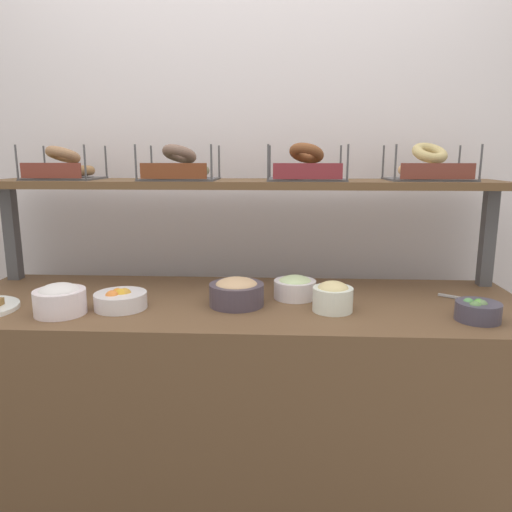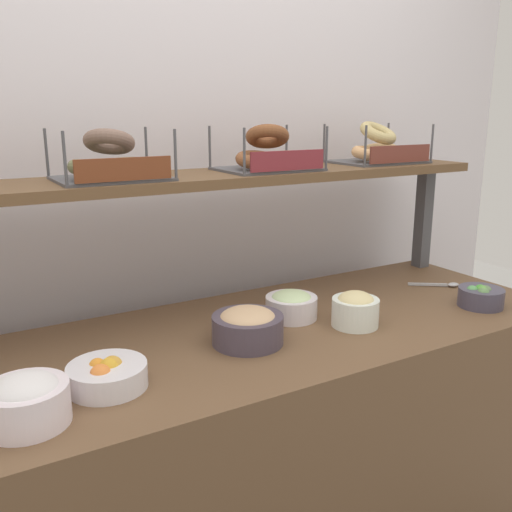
{
  "view_description": "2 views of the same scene",
  "coord_description": "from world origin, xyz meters",
  "px_view_note": "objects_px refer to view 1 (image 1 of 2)",
  "views": [
    {
      "loc": [
        0.16,
        -1.73,
        1.38
      ],
      "look_at": [
        0.06,
        0.06,
        1.01
      ],
      "focal_mm": 34.1,
      "sensor_mm": 36.0,
      "label": 1
    },
    {
      "loc": [
        -0.71,
        -1.31,
        1.47
      ],
      "look_at": [
        0.08,
        0.03,
        1.07
      ],
      "focal_mm": 39.57,
      "sensor_mm": 36.0,
      "label": 2
    }
  ],
  "objects_px": {
    "bowl_fruit_salad": "(120,300)",
    "bagel_basket_everything": "(63,168)",
    "bowl_cream_cheese": "(60,299)",
    "bagel_basket_plain": "(428,168)",
    "bowl_scallion_spread": "(295,287)",
    "bowl_egg_salad": "(333,296)",
    "serving_spoon_near_plate": "(471,300)",
    "bowl_veggie_mix": "(478,310)",
    "bowl_hummus": "(236,292)",
    "bagel_basket_poppy": "(179,168)",
    "bagel_basket_cinnamon_raisin": "(306,168)"
  },
  "relations": [
    {
      "from": "bowl_cream_cheese",
      "to": "bagel_basket_poppy",
      "type": "height_order",
      "value": "bagel_basket_poppy"
    },
    {
      "from": "serving_spoon_near_plate",
      "to": "bagel_basket_cinnamon_raisin",
      "type": "xyz_separation_m",
      "value": [
        -0.61,
        0.22,
        0.47
      ]
    },
    {
      "from": "bowl_scallion_spread",
      "to": "bowl_egg_salad",
      "type": "height_order",
      "value": "bowl_egg_salad"
    },
    {
      "from": "bowl_cream_cheese",
      "to": "bagel_basket_cinnamon_raisin",
      "type": "xyz_separation_m",
      "value": [
        0.84,
        0.44,
        0.43
      ]
    },
    {
      "from": "bowl_scallion_spread",
      "to": "bagel_basket_everything",
      "type": "relative_size",
      "value": 0.56
    },
    {
      "from": "bowl_hummus",
      "to": "bagel_basket_poppy",
      "type": "bearing_deg",
      "value": 129.72
    },
    {
      "from": "serving_spoon_near_plate",
      "to": "bagel_basket_plain",
      "type": "relative_size",
      "value": 0.48
    },
    {
      "from": "bowl_egg_salad",
      "to": "bowl_scallion_spread",
      "type": "bearing_deg",
      "value": 130.42
    },
    {
      "from": "bowl_cream_cheese",
      "to": "bagel_basket_everything",
      "type": "bearing_deg",
      "value": 109.37
    },
    {
      "from": "bagel_basket_poppy",
      "to": "bagel_basket_plain",
      "type": "height_order",
      "value": "bagel_basket_plain"
    },
    {
      "from": "bowl_veggie_mix",
      "to": "bagel_basket_plain",
      "type": "distance_m",
      "value": 0.64
    },
    {
      "from": "bowl_hummus",
      "to": "bagel_basket_plain",
      "type": "distance_m",
      "value": 0.92
    },
    {
      "from": "serving_spoon_near_plate",
      "to": "bowl_veggie_mix",
      "type": "bearing_deg",
      "value": -106.06
    },
    {
      "from": "bowl_hummus",
      "to": "bowl_veggie_mix",
      "type": "height_order",
      "value": "bowl_hummus"
    },
    {
      "from": "bowl_cream_cheese",
      "to": "bagel_basket_poppy",
      "type": "xyz_separation_m",
      "value": [
        0.33,
        0.44,
        0.43
      ]
    },
    {
      "from": "bowl_egg_salad",
      "to": "bowl_fruit_salad",
      "type": "distance_m",
      "value": 0.74
    },
    {
      "from": "serving_spoon_near_plate",
      "to": "bagel_basket_everything",
      "type": "relative_size",
      "value": 0.55
    },
    {
      "from": "bowl_fruit_salad",
      "to": "bagel_basket_plain",
      "type": "height_order",
      "value": "bagel_basket_plain"
    },
    {
      "from": "bagel_basket_poppy",
      "to": "bagel_basket_plain",
      "type": "distance_m",
      "value": 1.0
    },
    {
      "from": "bowl_hummus",
      "to": "bowl_cream_cheese",
      "type": "xyz_separation_m",
      "value": [
        -0.59,
        -0.13,
        0.0
      ]
    },
    {
      "from": "bowl_cream_cheese",
      "to": "bagel_basket_plain",
      "type": "bearing_deg",
      "value": 19.38
    },
    {
      "from": "bowl_cream_cheese",
      "to": "bowl_veggie_mix",
      "type": "xyz_separation_m",
      "value": [
        1.39,
        0.01,
        -0.02
      ]
    },
    {
      "from": "bowl_veggie_mix",
      "to": "bowl_fruit_salad",
      "type": "distance_m",
      "value": 1.21
    },
    {
      "from": "bowl_cream_cheese",
      "to": "bowl_hummus",
      "type": "bearing_deg",
      "value": 12.58
    },
    {
      "from": "bowl_fruit_salad",
      "to": "serving_spoon_near_plate",
      "type": "distance_m",
      "value": 1.27
    },
    {
      "from": "bowl_cream_cheese",
      "to": "bagel_basket_plain",
      "type": "distance_m",
      "value": 1.47
    },
    {
      "from": "serving_spoon_near_plate",
      "to": "bagel_basket_cinnamon_raisin",
      "type": "relative_size",
      "value": 0.5
    },
    {
      "from": "serving_spoon_near_plate",
      "to": "bagel_basket_plain",
      "type": "xyz_separation_m",
      "value": [
        -0.12,
        0.25,
        0.47
      ]
    },
    {
      "from": "bagel_basket_plain",
      "to": "serving_spoon_near_plate",
      "type": "bearing_deg",
      "value": -64.68
    },
    {
      "from": "bowl_hummus",
      "to": "bagel_basket_cinnamon_raisin",
      "type": "bearing_deg",
      "value": 50.91
    },
    {
      "from": "bowl_fruit_salad",
      "to": "serving_spoon_near_plate",
      "type": "bearing_deg",
      "value": 6.7
    },
    {
      "from": "serving_spoon_near_plate",
      "to": "bagel_basket_everything",
      "type": "height_order",
      "value": "bagel_basket_everything"
    },
    {
      "from": "bowl_fruit_salad",
      "to": "bagel_basket_everything",
      "type": "relative_size",
      "value": 0.64
    },
    {
      "from": "bowl_scallion_spread",
      "to": "bowl_fruit_salad",
      "type": "distance_m",
      "value": 0.64
    },
    {
      "from": "bowl_cream_cheese",
      "to": "bagel_basket_cinnamon_raisin",
      "type": "bearing_deg",
      "value": 27.83
    },
    {
      "from": "bowl_scallion_spread",
      "to": "bagel_basket_plain",
      "type": "height_order",
      "value": "bagel_basket_plain"
    },
    {
      "from": "bowl_fruit_salad",
      "to": "bagel_basket_poppy",
      "type": "height_order",
      "value": "bagel_basket_poppy"
    },
    {
      "from": "bowl_veggie_mix",
      "to": "bagel_basket_everything",
      "type": "height_order",
      "value": "bagel_basket_everything"
    },
    {
      "from": "bowl_veggie_mix",
      "to": "serving_spoon_near_plate",
      "type": "bearing_deg",
      "value": 73.94
    },
    {
      "from": "bowl_cream_cheese",
      "to": "bowl_fruit_salad",
      "type": "height_order",
      "value": "bowl_cream_cheese"
    },
    {
      "from": "bowl_cream_cheese",
      "to": "serving_spoon_near_plate",
      "type": "bearing_deg",
      "value": 8.63
    },
    {
      "from": "bowl_fruit_salad",
      "to": "serving_spoon_near_plate",
      "type": "height_order",
      "value": "bowl_fruit_salad"
    },
    {
      "from": "bagel_basket_everything",
      "to": "bagel_basket_poppy",
      "type": "bearing_deg",
      "value": -3.26
    },
    {
      "from": "bowl_scallion_spread",
      "to": "bagel_basket_everything",
      "type": "distance_m",
      "value": 1.08
    },
    {
      "from": "bowl_veggie_mix",
      "to": "bagel_basket_everything",
      "type": "xyz_separation_m",
      "value": [
        -1.55,
        0.46,
        0.44
      ]
    },
    {
      "from": "bowl_egg_salad",
      "to": "bowl_fruit_salad",
      "type": "relative_size",
      "value": 0.76
    },
    {
      "from": "bowl_hummus",
      "to": "bowl_egg_salad",
      "type": "distance_m",
      "value": 0.34
    },
    {
      "from": "bagel_basket_plain",
      "to": "bagel_basket_everything",
      "type": "bearing_deg",
      "value": 179.96
    },
    {
      "from": "bagel_basket_poppy",
      "to": "bowl_scallion_spread",
      "type": "bearing_deg",
      "value": -24.01
    },
    {
      "from": "bowl_hummus",
      "to": "bowl_veggie_mix",
      "type": "distance_m",
      "value": 0.81
    }
  ]
}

